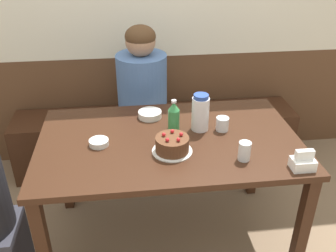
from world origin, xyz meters
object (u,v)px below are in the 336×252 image
(soju_bottle, at_px, (174,116))
(glass_water_tall, at_px, (222,124))
(napkin_holder, at_px, (303,162))
(bench_seat, at_px, (156,139))
(bowl_rice_small, at_px, (99,143))
(water_pitcher, at_px, (200,113))
(person_pale_blue_shirt, at_px, (143,109))
(glass_tumbler_short, at_px, (244,151))
(birthday_cake, at_px, (173,145))
(bowl_soup_white, at_px, (150,114))

(soju_bottle, bearing_deg, glass_water_tall, -8.91)
(napkin_holder, bearing_deg, bench_seat, 116.83)
(napkin_holder, relative_size, bowl_rice_small, 1.06)
(water_pitcher, distance_m, soju_bottle, 0.15)
(person_pale_blue_shirt, bearing_deg, water_pitcher, 25.59)
(soju_bottle, bearing_deg, glass_tumbler_short, -48.45)
(birthday_cake, xyz_separation_m, water_pitcher, (0.19, 0.22, 0.06))
(birthday_cake, xyz_separation_m, bowl_rice_small, (-0.38, 0.11, -0.03))
(glass_water_tall, bearing_deg, water_pitcher, 168.09)
(glass_water_tall, height_order, person_pale_blue_shirt, person_pale_blue_shirt)
(glass_tumbler_short, bearing_deg, person_pale_blue_shirt, 115.64)
(birthday_cake, xyz_separation_m, soju_bottle, (0.04, 0.23, 0.04))
(bench_seat, bearing_deg, soju_bottle, -86.92)
(glass_water_tall, relative_size, glass_tumbler_short, 0.79)
(soju_bottle, height_order, person_pale_blue_shirt, person_pale_blue_shirt)
(birthday_cake, xyz_separation_m, glass_water_tall, (0.31, 0.19, -0.00))
(soju_bottle, height_order, napkin_holder, soju_bottle)
(napkin_holder, xyz_separation_m, bowl_rice_small, (-0.98, 0.33, -0.02))
(water_pitcher, xyz_separation_m, glass_water_tall, (0.12, -0.03, -0.07))
(bench_seat, height_order, bowl_soup_white, bowl_soup_white)
(birthday_cake, relative_size, bowl_rice_small, 2.01)
(glass_tumbler_short, bearing_deg, water_pitcher, 115.73)
(water_pitcher, xyz_separation_m, glass_tumbler_short, (0.16, -0.33, -0.06))
(person_pale_blue_shirt, bearing_deg, soju_bottle, 13.66)
(bowl_soup_white, xyz_separation_m, glass_water_tall, (0.39, -0.20, 0.02))
(person_pale_blue_shirt, bearing_deg, glass_water_tall, 33.20)
(bowl_soup_white, distance_m, glass_tumbler_short, 0.67)
(water_pitcher, relative_size, bowl_soup_white, 1.53)
(bench_seat, bearing_deg, napkin_holder, -63.17)
(water_pitcher, height_order, soju_bottle, water_pitcher)
(bowl_rice_small, relative_size, person_pale_blue_shirt, 0.09)
(birthday_cake, bearing_deg, napkin_holder, -20.60)
(water_pitcher, height_order, bowl_rice_small, water_pitcher)
(bowl_soup_white, relative_size, person_pale_blue_shirt, 0.12)
(soju_bottle, height_order, glass_tumbler_short, soju_bottle)
(napkin_holder, xyz_separation_m, bowl_soup_white, (-0.68, 0.62, -0.02))
(bench_seat, height_order, birthday_cake, birthday_cake)
(birthday_cake, height_order, water_pitcher, water_pitcher)
(bench_seat, bearing_deg, person_pale_blue_shirt, -127.19)
(napkin_holder, bearing_deg, glass_water_tall, 124.94)
(bench_seat, bearing_deg, birthday_cake, -89.89)
(birthday_cake, height_order, bowl_soup_white, birthday_cake)
(glass_tumbler_short, bearing_deg, birthday_cake, 161.68)
(soju_bottle, xyz_separation_m, glass_water_tall, (0.27, -0.04, -0.05))
(water_pitcher, height_order, person_pale_blue_shirt, person_pale_blue_shirt)
(bowl_soup_white, xyz_separation_m, glass_tumbler_short, (0.43, -0.51, 0.03))
(bench_seat, xyz_separation_m, soju_bottle, (0.04, -0.73, 0.59))
(water_pitcher, relative_size, glass_tumbler_short, 2.19)
(birthday_cake, bearing_deg, bowl_soup_white, 102.23)
(water_pitcher, relative_size, glass_water_tall, 2.77)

